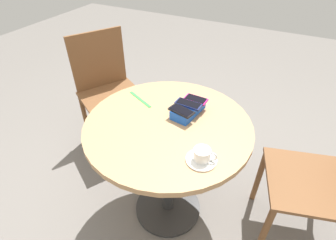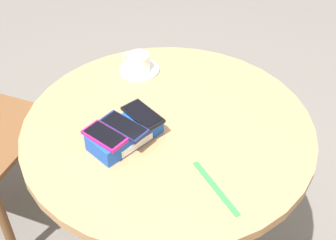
{
  "view_description": "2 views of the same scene",
  "coord_description": "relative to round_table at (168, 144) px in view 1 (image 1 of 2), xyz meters",
  "views": [
    {
      "loc": [
        0.93,
        0.48,
        1.57
      ],
      "look_at": [
        0.0,
        0.0,
        0.76
      ],
      "focal_mm": 28.0,
      "sensor_mm": 36.0,
      "label": 1
    },
    {
      "loc": [
        -0.83,
        -0.62,
        1.65
      ],
      "look_at": [
        0.0,
        0.0,
        0.76
      ],
      "focal_mm": 50.0,
      "sensor_mm": 36.0,
      "label": 2
    }
  ],
  "objects": [
    {
      "name": "phone_magenta",
      "position": [
        -0.19,
        0.07,
        0.2
      ],
      "size": [
        0.07,
        0.12,
        0.01
      ],
      "color": "#D11975",
      "rests_on": "phone_box"
    },
    {
      "name": "ground_plane",
      "position": [
        0.0,
        0.0,
        -0.59
      ],
      "size": [
        8.0,
        8.0,
        0.0
      ],
      "primitive_type": "plane",
      "color": "slate"
    },
    {
      "name": "saucer",
      "position": [
        0.17,
        0.25,
        0.15
      ],
      "size": [
        0.14,
        0.14,
        0.01
      ],
      "primitive_type": "cylinder",
      "color": "white",
      "rests_on": "round_table"
    },
    {
      "name": "phone_navy",
      "position": [
        -0.13,
        0.06,
        0.2
      ],
      "size": [
        0.07,
        0.14,
        0.01
      ],
      "color": "navy",
      "rests_on": "phone_box"
    },
    {
      "name": "chair_near_window",
      "position": [
        -0.22,
        0.81,
        -0.12
      ],
      "size": [
        0.54,
        0.54,
        0.87
      ],
      "color": "brown",
      "rests_on": "ground_plane"
    },
    {
      "name": "round_table",
      "position": [
        0.0,
        0.0,
        0.0
      ],
      "size": [
        0.86,
        0.86,
        0.74
      ],
      "color": "#2D2D2D",
      "rests_on": "ground_plane"
    },
    {
      "name": "lanyard_strap",
      "position": [
        -0.12,
        -0.24,
        0.15
      ],
      "size": [
        0.1,
        0.19,
        0.0
      ],
      "primitive_type": "cube",
      "rotation": [
        0.0,
        0.0,
        1.13
      ],
      "color": "green",
      "rests_on": "round_table"
    },
    {
      "name": "phone_black",
      "position": [
        -0.06,
        0.05,
        0.2
      ],
      "size": [
        0.09,
        0.14,
        0.01
      ],
      "color": "black",
      "rests_on": "phone_box"
    },
    {
      "name": "phone_box",
      "position": [
        -0.13,
        0.06,
        0.17
      ],
      "size": [
        0.22,
        0.13,
        0.05
      ],
      "color": "blue",
      "rests_on": "round_table"
    },
    {
      "name": "chair_far_side",
      "position": [
        -0.44,
        -0.75,
        -0.1
      ],
      "size": [
        0.62,
        0.62,
        0.92
      ],
      "color": "brown",
      "rests_on": "ground_plane"
    },
    {
      "name": "coffee_cup",
      "position": [
        0.17,
        0.25,
        0.18
      ],
      "size": [
        0.07,
        0.1,
        0.06
      ],
      "color": "white",
      "rests_on": "saucer"
    }
  ]
}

